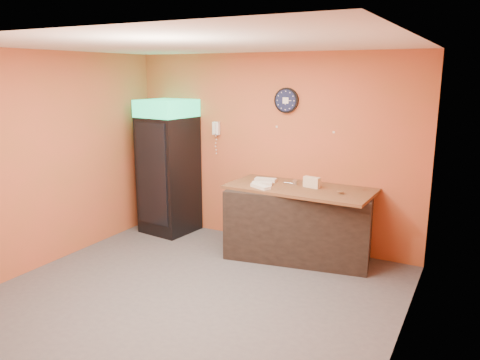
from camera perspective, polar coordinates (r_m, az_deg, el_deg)
The scene contains 15 objects.
floor at distance 5.67m, azimuth -5.12°, elevation -13.41°, with size 4.50×4.50×0.00m, color #47474C.
back_wall at distance 6.93m, azimuth 3.71°, elevation 3.68°, with size 4.50×0.02×2.80m, color #C85538.
left_wall at distance 6.70m, azimuth -21.75°, elevation 2.45°, with size 0.02×4.00×2.80m, color #C85538.
right_wall at distance 4.42m, azimuth 19.77°, elevation -2.45°, with size 0.02×4.00×2.80m, color #C85538.
ceiling at distance 5.09m, azimuth -5.78°, elevation 16.10°, with size 4.50×4.00×0.02m, color white.
beverage_cooler at distance 7.47m, azimuth -8.88°, elevation 1.34°, with size 0.82×0.83×2.11m.
prep_counter at distance 6.53m, azimuth 7.21°, elevation -5.30°, with size 1.93×0.86×0.96m, color black.
wall_clock at distance 6.73m, azimuth 5.67°, elevation 9.63°, with size 0.36×0.06×0.36m.
wall_phone at distance 7.26m, azimuth -2.95°, elevation 6.31°, with size 0.11×0.10×0.20m.
butcher_paper at distance 6.39m, azimuth 7.33°, elevation -1.02°, with size 1.96×0.94×0.04m, color brown.
sub_roll_stack at distance 6.35m, azimuth 8.74°, elevation -0.28°, with size 0.24×0.12×0.15m.
wrapped_sandwich_left at distance 6.45m, azimuth 2.71°, elevation -0.43°, with size 0.28×0.11×0.04m, color silver.
wrapped_sandwich_mid at distance 6.27m, azimuth 2.53°, elevation -0.80°, with size 0.30×0.12×0.04m, color silver.
wrapped_sandwich_right at distance 6.67m, azimuth 3.14°, elevation 0.04°, with size 0.30×0.12×0.04m, color silver.
kitchen_tool at distance 6.51m, azimuth 6.72°, elevation -0.28°, with size 0.06×0.06×0.06m, color silver.
Camera 1 is at (2.81, -4.24, 2.52)m, focal length 35.00 mm.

